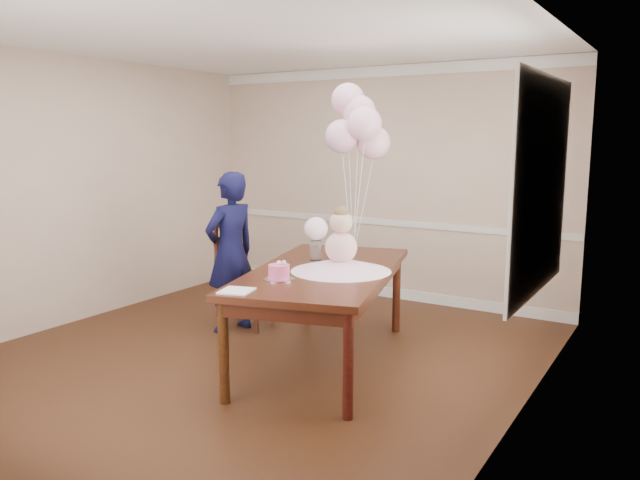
# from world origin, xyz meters

# --- Properties ---
(floor) EXTENTS (4.50, 5.00, 0.00)m
(floor) POSITION_xyz_m (0.00, 0.00, 0.00)
(floor) COLOR black
(floor) RESTS_ON ground
(ceiling) EXTENTS (4.50, 5.00, 0.02)m
(ceiling) POSITION_xyz_m (0.00, 0.00, 2.70)
(ceiling) COLOR white
(ceiling) RESTS_ON wall_back
(wall_back) EXTENTS (4.50, 0.02, 2.70)m
(wall_back) POSITION_xyz_m (0.00, 2.50, 1.35)
(wall_back) COLOR tan
(wall_back) RESTS_ON floor
(wall_left) EXTENTS (0.02, 5.00, 2.70)m
(wall_left) POSITION_xyz_m (-2.25, 0.00, 1.35)
(wall_left) COLOR tan
(wall_left) RESTS_ON floor
(wall_right) EXTENTS (0.02, 5.00, 2.70)m
(wall_right) POSITION_xyz_m (2.25, 0.00, 1.35)
(wall_right) COLOR tan
(wall_right) RESTS_ON floor
(chair_rail_trim) EXTENTS (4.50, 0.02, 0.07)m
(chair_rail_trim) POSITION_xyz_m (0.00, 2.49, 0.90)
(chair_rail_trim) COLOR silver
(chair_rail_trim) RESTS_ON wall_back
(crown_molding) EXTENTS (4.50, 0.02, 0.12)m
(crown_molding) POSITION_xyz_m (0.00, 2.49, 2.63)
(crown_molding) COLOR white
(crown_molding) RESTS_ON wall_back
(baseboard_trim) EXTENTS (4.50, 0.02, 0.12)m
(baseboard_trim) POSITION_xyz_m (0.00, 2.49, 0.06)
(baseboard_trim) COLOR white
(baseboard_trim) RESTS_ON floor
(window_frame) EXTENTS (0.02, 1.66, 1.56)m
(window_frame) POSITION_xyz_m (2.23, 0.50, 1.55)
(window_frame) COLOR silver
(window_frame) RESTS_ON wall_right
(window_blinds) EXTENTS (0.01, 1.50, 1.40)m
(window_blinds) POSITION_xyz_m (2.21, 0.50, 1.55)
(window_blinds) COLOR silver
(window_blinds) RESTS_ON wall_right
(dining_table_top) EXTENTS (1.62, 2.38, 0.05)m
(dining_table_top) POSITION_xyz_m (0.57, 0.24, 0.79)
(dining_table_top) COLOR black
(dining_table_top) RESTS_ON table_leg_fl
(table_apron) EXTENTS (1.49, 2.25, 0.11)m
(table_apron) POSITION_xyz_m (0.57, 0.24, 0.71)
(table_apron) COLOR black
(table_apron) RESTS_ON table_leg_fl
(table_leg_fl) EXTENTS (0.09, 0.09, 0.76)m
(table_leg_fl) POSITION_xyz_m (0.39, -0.85, 0.38)
(table_leg_fl) COLOR black
(table_leg_fl) RESTS_ON floor
(table_leg_fr) EXTENTS (0.09, 0.09, 0.76)m
(table_leg_fr) POSITION_xyz_m (1.27, -0.61, 0.38)
(table_leg_fr) COLOR black
(table_leg_fr) RESTS_ON floor
(table_leg_bl) EXTENTS (0.09, 0.09, 0.76)m
(table_leg_bl) POSITION_xyz_m (-0.13, 1.08, 0.38)
(table_leg_bl) COLOR black
(table_leg_bl) RESTS_ON floor
(table_leg_br) EXTENTS (0.09, 0.09, 0.76)m
(table_leg_br) POSITION_xyz_m (0.75, 1.32, 0.38)
(table_leg_br) COLOR black
(table_leg_br) RESTS_ON floor
(baby_skirt) EXTENTS (1.01, 1.01, 0.11)m
(baby_skirt) POSITION_xyz_m (0.74, 0.23, 0.87)
(baby_skirt) COLOR #F1B1D6
(baby_skirt) RESTS_ON dining_table_top
(baby_torso) EXTENTS (0.26, 0.26, 0.26)m
(baby_torso) POSITION_xyz_m (0.74, 0.23, 1.01)
(baby_torso) COLOR pink
(baby_torso) RESTS_ON baby_skirt
(baby_head) EXTENTS (0.18, 0.18, 0.18)m
(baby_head) POSITION_xyz_m (0.74, 0.23, 1.22)
(baby_head) COLOR #DEAE99
(baby_head) RESTS_ON baby_torso
(baby_hair) EXTENTS (0.13, 0.13, 0.13)m
(baby_hair) POSITION_xyz_m (0.74, 0.23, 1.28)
(baby_hair) COLOR brown
(baby_hair) RESTS_ON baby_head
(cake_platter) EXTENTS (0.29, 0.29, 0.01)m
(cake_platter) POSITION_xyz_m (0.49, -0.29, 0.82)
(cake_platter) COLOR #B3B4B8
(cake_platter) RESTS_ON dining_table_top
(birthday_cake) EXTENTS (0.20, 0.20, 0.11)m
(birthday_cake) POSITION_xyz_m (0.49, -0.29, 0.88)
(birthday_cake) COLOR #DC457F
(birthday_cake) RESTS_ON cake_platter
(cake_flower_a) EXTENTS (0.03, 0.03, 0.03)m
(cake_flower_a) POSITION_xyz_m (0.49, -0.29, 0.95)
(cake_flower_a) COLOR white
(cake_flower_a) RESTS_ON birthday_cake
(cake_flower_b) EXTENTS (0.03, 0.03, 0.03)m
(cake_flower_b) POSITION_xyz_m (0.52, -0.26, 0.95)
(cake_flower_b) COLOR silver
(cake_flower_b) RESTS_ON birthday_cake
(rose_vase_near) EXTENTS (0.13, 0.13, 0.17)m
(rose_vase_near) POSITION_xyz_m (0.33, 0.51, 0.90)
(rose_vase_near) COLOR silver
(rose_vase_near) RESTS_ON dining_table_top
(roses_near) EXTENTS (0.21, 0.21, 0.21)m
(roses_near) POSITION_xyz_m (0.33, 0.51, 1.10)
(roses_near) COLOR #F5CEDB
(roses_near) RESTS_ON rose_vase_near
(napkin) EXTENTS (0.27, 0.27, 0.01)m
(napkin) POSITION_xyz_m (0.45, -0.75, 0.82)
(napkin) COLOR white
(napkin) RESTS_ON dining_table_top
(balloon_weight) EXTENTS (0.05, 0.05, 0.02)m
(balloon_weight) POSITION_xyz_m (0.52, 0.84, 0.83)
(balloon_weight) COLOR silver
(balloon_weight) RESTS_ON dining_table_top
(balloon_a) EXTENTS (0.30, 0.30, 0.30)m
(balloon_a) POSITION_xyz_m (0.41, 0.81, 1.90)
(balloon_a) COLOR #E2A0BE
(balloon_a) RESTS_ON balloon_ribbon_a
(balloon_b) EXTENTS (0.30, 0.30, 0.30)m
(balloon_b) POSITION_xyz_m (0.64, 0.82, 2.01)
(balloon_b) COLOR #F0AAC5
(balloon_b) RESTS_ON balloon_ribbon_b
(balloon_c) EXTENTS (0.30, 0.30, 0.30)m
(balloon_c) POSITION_xyz_m (0.51, 0.95, 2.12)
(balloon_c) COLOR #EBA6BA
(balloon_c) RESTS_ON balloon_ribbon_c
(balloon_d) EXTENTS (0.30, 0.30, 0.30)m
(balloon_d) POSITION_xyz_m (0.40, 0.95, 2.23)
(balloon_d) COLOR #E3A1B9
(balloon_d) RESTS_ON balloon_ribbon_d
(balloon_e) EXTENTS (0.30, 0.30, 0.30)m
(balloon_e) POSITION_xyz_m (0.65, 0.97, 1.85)
(balloon_e) COLOR #EDA7B6
(balloon_e) RESTS_ON balloon_ribbon_e
(balloon_ribbon_a) EXTENTS (0.10, 0.03, 0.91)m
(balloon_ribbon_a) POSITION_xyz_m (0.47, 0.83, 1.28)
(balloon_ribbon_a) COLOR white
(balloon_ribbon_a) RESTS_ON balloon_weight
(balloon_ribbon_b) EXTENTS (0.12, 0.03, 1.01)m
(balloon_ribbon_b) POSITION_xyz_m (0.58, 0.83, 1.34)
(balloon_ribbon_b) COLOR white
(balloon_ribbon_b) RESTS_ON balloon_weight
(balloon_ribbon_c) EXTENTS (0.01, 0.11, 1.13)m
(balloon_ribbon_c) POSITION_xyz_m (0.52, 0.90, 1.39)
(balloon_ribbon_c) COLOR white
(balloon_ribbon_c) RESTS_ON balloon_weight
(balloon_ribbon_d) EXTENTS (0.12, 0.09, 1.23)m
(balloon_ribbon_d) POSITION_xyz_m (0.46, 0.89, 1.44)
(balloon_ribbon_d) COLOR silver
(balloon_ribbon_d) RESTS_ON balloon_weight
(balloon_ribbon_e) EXTENTS (0.13, 0.12, 0.84)m
(balloon_ribbon_e) POSITION_xyz_m (0.59, 0.91, 1.25)
(balloon_ribbon_e) COLOR white
(balloon_ribbon_e) RESTS_ON balloon_weight
(dining_chair_seat) EXTENTS (0.57, 0.57, 0.06)m
(dining_chair_seat) POSITION_xyz_m (-0.63, 0.73, 0.50)
(dining_chair_seat) COLOR #371C0F
(dining_chair_seat) RESTS_ON chair_leg_fl
(chair_leg_fl) EXTENTS (0.05, 0.05, 0.48)m
(chair_leg_fl) POSITION_xyz_m (-0.79, 0.49, 0.24)
(chair_leg_fl) COLOR #3B1D10
(chair_leg_fl) RESTS_ON floor
(chair_leg_fr) EXTENTS (0.05, 0.05, 0.48)m
(chair_leg_fr) POSITION_xyz_m (-0.40, 0.57, 0.24)
(chair_leg_fr) COLOR black
(chair_leg_fr) RESTS_ON floor
(chair_leg_bl) EXTENTS (0.05, 0.05, 0.48)m
(chair_leg_bl) POSITION_xyz_m (-0.87, 0.88, 0.24)
(chair_leg_bl) COLOR #361F0E
(chair_leg_bl) RESTS_ON floor
(chair_leg_br) EXTENTS (0.05, 0.05, 0.48)m
(chair_leg_br) POSITION_xyz_m (-0.48, 0.96, 0.24)
(chair_leg_br) COLOR #3B1B10
(chair_leg_br) RESTS_ON floor
(chair_back_post_l) EXTENTS (0.05, 0.05, 0.62)m
(chair_back_post_l) POSITION_xyz_m (-0.81, 0.49, 0.82)
(chair_back_post_l) COLOR #3D1410
(chair_back_post_l) RESTS_ON dining_chair_seat
(chair_back_post_r) EXTENTS (0.05, 0.05, 0.62)m
(chair_back_post_r) POSITION_xyz_m (-0.89, 0.88, 0.82)
(chair_back_post_r) COLOR #391B0F
(chair_back_post_r) RESTS_ON dining_chair_seat
(chair_slat_low) EXTENTS (0.12, 0.44, 0.06)m
(chair_slat_low) POSITION_xyz_m (-0.85, 0.68, 0.69)
(chair_slat_low) COLOR #371E0F
(chair_slat_low) RESTS_ON dining_chair_seat
(chair_slat_mid) EXTENTS (0.12, 0.44, 0.06)m
(chair_slat_mid) POSITION_xyz_m (-0.85, 0.68, 0.86)
(chair_slat_mid) COLOR #36150E
(chair_slat_mid) RESTS_ON dining_chair_seat
(chair_slat_top) EXTENTS (0.12, 0.44, 0.06)m
(chair_slat_top) POSITION_xyz_m (-0.85, 0.68, 1.04)
(chair_slat_top) COLOR #361D0E
(chair_slat_top) RESTS_ON dining_chair_seat
(woman) EXTENTS (0.49, 0.64, 1.57)m
(woman) POSITION_xyz_m (-0.66, 0.52, 0.78)
(woman) COLOR black
(woman) RESTS_ON floor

